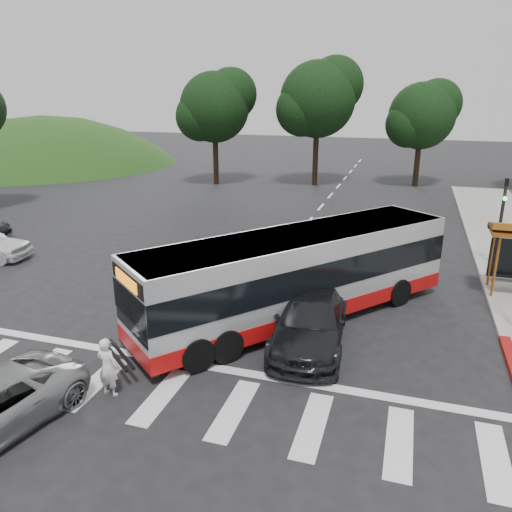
% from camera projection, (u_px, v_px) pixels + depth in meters
% --- Properties ---
extents(ground, '(140.00, 140.00, 0.00)m').
position_uv_depth(ground, '(228.00, 317.00, 17.54)').
color(ground, black).
rests_on(ground, ground).
extents(curb_east, '(0.30, 40.00, 0.15)m').
position_uv_depth(curb_east, '(480.00, 267.00, 22.20)').
color(curb_east, '#9E9991').
rests_on(curb_east, ground).
extents(hillside_nw, '(44.00, 44.00, 10.00)m').
position_uv_depth(hillside_nw, '(47.00, 163.00, 53.74)').
color(hillside_nw, '#1C4014').
rests_on(hillside_nw, ground).
extents(crosswalk_ladder, '(18.00, 2.60, 0.01)m').
position_uv_depth(crosswalk_ladder, '(162.00, 396.00, 13.01)').
color(crosswalk_ladder, silver).
rests_on(crosswalk_ladder, ground).
extents(traffic_signal_ne_short, '(0.18, 0.37, 4.00)m').
position_uv_depth(traffic_signal_ne_short, '(502.00, 213.00, 21.71)').
color(traffic_signal_ne_short, black).
rests_on(traffic_signal_ne_short, ground).
extents(tree_north_a, '(6.60, 6.15, 10.17)m').
position_uv_depth(tree_north_a, '(319.00, 98.00, 39.46)').
color(tree_north_a, black).
rests_on(tree_north_a, ground).
extents(tree_north_b, '(5.72, 5.33, 8.43)m').
position_uv_depth(tree_north_b, '(423.00, 115.00, 39.40)').
color(tree_north_b, black).
rests_on(tree_north_b, ground).
extents(tree_north_c, '(6.16, 5.74, 9.30)m').
position_uv_depth(tree_north_c, '(216.00, 106.00, 40.12)').
color(tree_north_c, black).
rests_on(tree_north_c, ground).
extents(transit_bus, '(9.45, 10.78, 3.05)m').
position_uv_depth(transit_bus, '(298.00, 277.00, 16.98)').
color(transit_bus, '#B3B6B8').
rests_on(transit_bus, ground).
extents(pedestrian, '(0.63, 0.44, 1.63)m').
position_uv_depth(pedestrian, '(108.00, 367.00, 12.83)').
color(pedestrian, white).
rests_on(pedestrian, ground).
extents(dark_sedan, '(2.61, 5.47, 1.54)m').
position_uv_depth(dark_sedan, '(310.00, 320.00, 15.56)').
color(dark_sedan, black).
rests_on(dark_sedan, ground).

